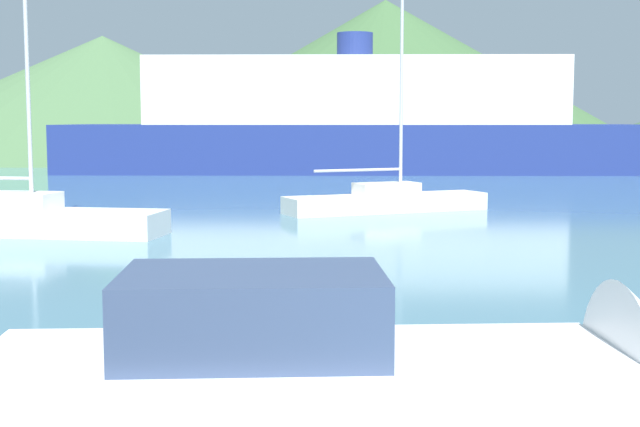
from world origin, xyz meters
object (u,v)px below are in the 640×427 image
object	(u,v)px
motorboat_near	(381,377)
sailboat_inner	(387,200)
sailboat_outer	(11,217)
ferry_distant	(355,122)

from	to	relation	value
motorboat_near	sailboat_inner	distance (m)	22.32
sailboat_outer	ferry_distant	world-z (taller)	sailboat_outer
sailboat_outer	ferry_distant	size ratio (longest dim) A/B	0.28
ferry_distant	sailboat_outer	bearing A→B (deg)	-108.76
sailboat_inner	ferry_distant	bearing A→B (deg)	67.16
motorboat_near	sailboat_outer	distance (m)	18.64
motorboat_near	ferry_distant	distance (m)	47.05
sailboat_inner	ferry_distant	xyz separation A→B (m)	(1.75, 24.64, 2.67)
sailboat_inner	motorboat_near	bearing A→B (deg)	-117.72
sailboat_inner	sailboat_outer	bearing A→B (deg)	-174.30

